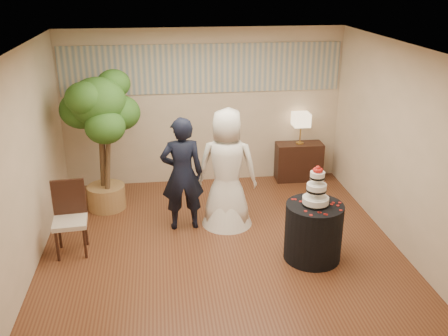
{
  "coord_description": "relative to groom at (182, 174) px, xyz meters",
  "views": [
    {
      "loc": [
        -0.76,
        -6.19,
        3.67
      ],
      "look_at": [
        0.1,
        0.4,
        1.05
      ],
      "focal_mm": 40.0,
      "sensor_mm": 36.0,
      "label": 1
    }
  ],
  "objects": [
    {
      "name": "side_chair",
      "position": [
        -1.58,
        -0.57,
        -0.36
      ],
      "size": [
        0.51,
        0.53,
        1.03
      ],
      "primitive_type": null,
      "rotation": [
        0.0,
        0.0,
        0.08
      ],
      "color": "black",
      "rests_on": "floor"
    },
    {
      "name": "groom",
      "position": [
        0.0,
        0.0,
        0.0
      ],
      "size": [
        0.66,
        0.46,
        1.75
      ],
      "primitive_type": "imported",
      "rotation": [
        0.0,
        0.0,
        3.2
      ],
      "color": "black",
      "rests_on": "floor"
    },
    {
      "name": "floor",
      "position": [
        0.49,
        -0.67,
        -0.88
      ],
      "size": [
        5.0,
        5.0,
        0.0
      ],
      "primitive_type": "cube",
      "color": "brown",
      "rests_on": "ground"
    },
    {
      "name": "wedding_cake",
      "position": [
        1.7,
        -1.12,
        0.2
      ],
      "size": [
        0.36,
        0.36,
        0.55
      ],
      "primitive_type": null,
      "color": "white",
      "rests_on": "cake_table"
    },
    {
      "name": "cake_table",
      "position": [
        1.7,
        -1.12,
        -0.47
      ],
      "size": [
        0.99,
        0.99,
        0.8
      ],
      "primitive_type": "cylinder",
      "rotation": [
        0.0,
        0.0,
        0.35
      ],
      "color": "black",
      "rests_on": "floor"
    },
    {
      "name": "bride",
      "position": [
        0.68,
        0.03,
        0.05
      ],
      "size": [
        1.05,
        0.96,
        1.84
      ],
      "primitive_type": "imported",
      "rotation": [
        0.0,
        0.0,
        2.92
      ],
      "color": "white",
      "rests_on": "floor"
    },
    {
      "name": "console",
      "position": [
        2.25,
        1.62,
        -0.52
      ],
      "size": [
        0.87,
        0.4,
        0.71
      ],
      "primitive_type": "cube",
      "rotation": [
        0.0,
        0.0,
        -0.02
      ],
      "color": "black",
      "rests_on": "floor"
    },
    {
      "name": "mural_border",
      "position": [
        0.49,
        1.81,
        1.22
      ],
      "size": [
        4.9,
        0.02,
        0.85
      ],
      "primitive_type": "cube",
      "color": "#A0A395",
      "rests_on": "wall_back"
    },
    {
      "name": "wall_right",
      "position": [
        2.99,
        -0.67,
        0.52
      ],
      "size": [
        0.06,
        5.0,
        2.8
      ],
      "primitive_type": "cube",
      "color": "beige",
      "rests_on": "ground"
    },
    {
      "name": "ficus_tree",
      "position": [
        -1.23,
        0.83,
        0.28
      ],
      "size": [
        1.53,
        1.53,
        2.31
      ],
      "primitive_type": null,
      "rotation": [
        0.0,
        0.0,
        -2.17
      ],
      "color": "#2D591C",
      "rests_on": "floor"
    },
    {
      "name": "wall_back",
      "position": [
        0.49,
        1.83,
        0.52
      ],
      "size": [
        5.0,
        0.06,
        2.8
      ],
      "primitive_type": "cube",
      "color": "beige",
      "rests_on": "ground"
    },
    {
      "name": "wall_front",
      "position": [
        0.49,
        -3.17,
        0.52
      ],
      "size": [
        5.0,
        0.06,
        2.8
      ],
      "primitive_type": "cube",
      "color": "beige",
      "rests_on": "ground"
    },
    {
      "name": "wall_left",
      "position": [
        -2.01,
        -0.67,
        0.52
      ],
      "size": [
        0.06,
        5.0,
        2.8
      ],
      "primitive_type": "cube",
      "color": "beige",
      "rests_on": "ground"
    },
    {
      "name": "table_lamp",
      "position": [
        2.25,
        1.62,
        0.13
      ],
      "size": [
        0.3,
        0.3,
        0.58
      ],
      "primitive_type": null,
      "color": "beige",
      "rests_on": "console"
    },
    {
      "name": "ceiling",
      "position": [
        0.49,
        -0.67,
        1.92
      ],
      "size": [
        5.0,
        5.0,
        0.0
      ],
      "primitive_type": "cube",
      "color": "white",
      "rests_on": "wall_back"
    }
  ]
}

